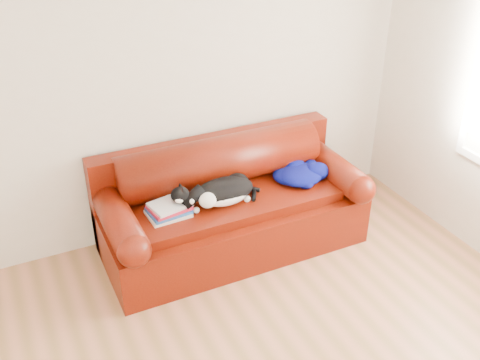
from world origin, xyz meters
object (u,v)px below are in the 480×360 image
object	(u,v)px
book_stack	(169,209)
cat	(224,192)
blanket	(301,173)
sofa_base	(232,221)

from	to	relation	value
book_stack	cat	distance (m)	0.45
book_stack	blanket	world-z (taller)	blanket
sofa_base	blanket	size ratio (longest dim) A/B	4.11
book_stack	blanket	size ratio (longest dim) A/B	0.63
cat	blanket	world-z (taller)	cat
cat	blanket	bearing A→B (deg)	-11.99
cat	book_stack	bearing A→B (deg)	161.68
sofa_base	cat	bearing A→B (deg)	-141.89
sofa_base	cat	size ratio (longest dim) A/B	2.99
cat	sofa_base	bearing A→B (deg)	22.45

